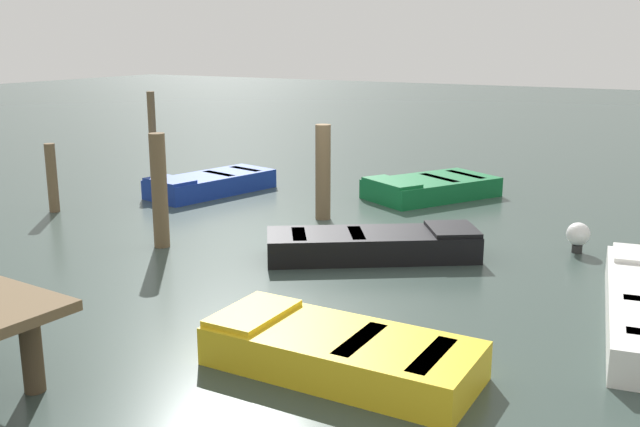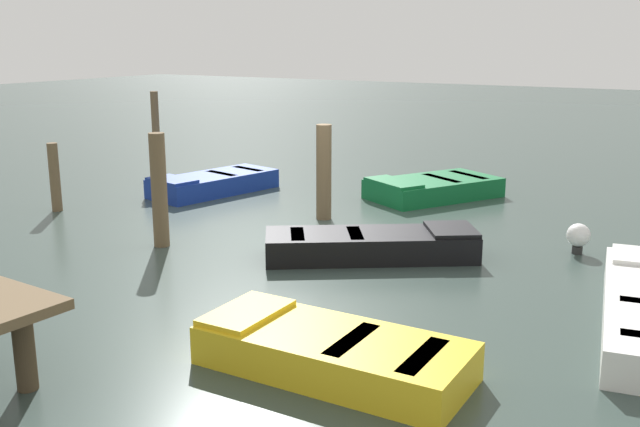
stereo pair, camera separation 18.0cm
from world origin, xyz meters
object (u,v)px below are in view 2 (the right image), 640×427
Objects in this scene: rowboat_yellow at (332,351)px; rowboat_blue at (213,183)px; mooring_piling_mid_right at (324,172)px; marker_buoy at (578,236)px; rowboat_green at (433,188)px; mooring_piling_near_right at (159,190)px; mooring_piling_far_right at (55,177)px; rowboat_black at (372,244)px; mooring_piling_center at (156,137)px.

rowboat_blue is (6.45, -6.27, -0.00)m from rowboat_yellow.
mooring_piling_mid_right reaches higher than marker_buoy.
rowboat_green is 1.66× the size of mooring_piling_near_right.
mooring_piling_far_right is 9.56m from marker_buoy.
rowboat_green is 2.30× the size of mooring_piling_far_right.
rowboat_yellow is 1.56× the size of mooring_piling_mid_right.
rowboat_blue is 1.63× the size of mooring_piling_near_right.
rowboat_black is at bearing -160.99° from mooring_piling_near_right.
mooring_piling_near_right is (-3.43, 0.83, 0.25)m from mooring_piling_far_right.
rowboat_green is at bearing -37.77° from marker_buoy.
mooring_piling_center is at bearing -86.71° from rowboat_blue.
rowboat_blue is (5.09, -2.57, 0.00)m from rowboat_black.
rowboat_green is 1.12× the size of rowboat_yellow.
rowboat_green is (0.80, -4.49, 0.00)m from rowboat_black.
mooring_piling_near_right reaches higher than rowboat_yellow.
mooring_piling_center is 4.35× the size of marker_buoy.
rowboat_black is 1.75× the size of mooring_piling_near_right.
mooring_piling_mid_right reaches higher than rowboat_blue.
rowboat_yellow is at bearing -103.23° from rowboat_black.
mooring_piling_near_right is at bearing 166.40° from mooring_piling_far_right.
rowboat_green is 4.38m from marker_buoy.
mooring_piling_center reaches higher than rowboat_yellow.
rowboat_blue is 4.18m from mooring_piling_near_right.
rowboat_blue is 3.29m from mooring_piling_far_right.
rowboat_yellow is 6.39m from mooring_piling_mid_right.
rowboat_yellow is 2.06× the size of mooring_piling_far_right.
rowboat_green is at bearing 66.57° from rowboat_black.
mooring_piling_near_right is (3.23, 1.11, 0.70)m from rowboat_black.
mooring_piling_center is at bearing -45.99° from rowboat_green.
mooring_piling_mid_right reaches higher than rowboat_green.
rowboat_black is 2.42× the size of mooring_piling_far_right.
marker_buoy is (-2.66, -1.81, 0.07)m from rowboat_black.
mooring_piling_far_right is (5.87, 4.77, 0.45)m from rowboat_green.
marker_buoy is (-4.53, -0.04, -0.59)m from mooring_piling_mid_right.
rowboat_black is at bearing -69.84° from rowboat_yellow.
mooring_piling_mid_right is 0.96× the size of mooring_piling_near_right.
rowboat_yellow is 10.64m from mooring_piling_center.
mooring_piling_near_right reaches higher than mooring_piling_mid_right.
rowboat_green is 3.00m from mooring_piling_mid_right.
rowboat_yellow is 1.49× the size of mooring_piling_near_right.
rowboat_yellow is 5.69× the size of marker_buoy.
rowboat_black is 4.56m from rowboat_green.
mooring_piling_center is 3.20m from mooring_piling_far_right.
rowboat_black and rowboat_yellow have the same top height.
mooring_piling_center reaches higher than mooring_piling_near_right.
mooring_piling_far_right is (8.03, -3.42, 0.45)m from rowboat_yellow.
rowboat_blue is at bearing 119.72° from rowboat_black.
marker_buoy is (-5.89, -2.92, -0.63)m from mooring_piling_near_right.
mooring_piling_near_right is at bearing 39.61° from rowboat_blue.
rowboat_green is at bearing -111.47° from mooring_piling_mid_right.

